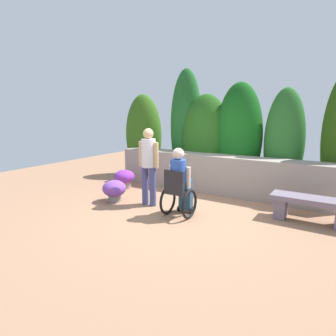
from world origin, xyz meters
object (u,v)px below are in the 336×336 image
Objects in this scene: person_in_wheelchair at (179,185)px; person_standing_companion at (148,162)px; flower_pot_terracotta_by_wall at (124,178)px; stone_bench at (310,206)px; flower_pot_purple_near at (114,190)px.

person_in_wheelchair is 0.96m from person_standing_companion.
person_standing_companion is 3.08× the size of flower_pot_terracotta_by_wall.
person_in_wheelchair is 2.49m from flower_pot_terracotta_by_wall.
stone_bench is 2.53× the size of flower_pot_terracotta_by_wall.
flower_pot_purple_near is (-1.68, 0.00, -0.35)m from person_in_wheelchair.
stone_bench is 4.43m from flower_pot_terracotta_by_wall.
flower_pot_purple_near is 0.98× the size of flower_pot_terracotta_by_wall.
stone_bench is at bearing 23.12° from person_standing_companion.
stone_bench is at bearing 13.76° from flower_pot_purple_near.
flower_pot_purple_near is at bearing -60.75° from flower_pot_terracotta_by_wall.
person_in_wheelchair is at bearing -4.09° from person_standing_companion.
person_in_wheelchair reaches higher than flower_pot_purple_near.
flower_pot_purple_near is at bearing 168.62° from person_in_wheelchair.
person_in_wheelchair is at bearing -148.85° from stone_bench.
person_standing_companion is (-0.88, 0.21, 0.33)m from person_in_wheelchair.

